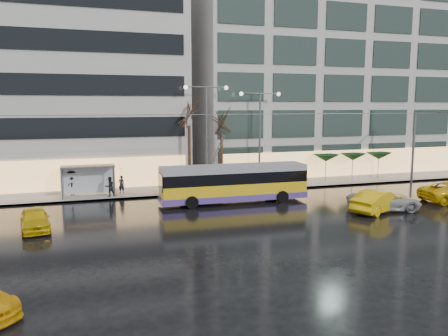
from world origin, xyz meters
name	(u,v)px	position (x,y,z in m)	size (l,w,h in m)	color
ground	(220,223)	(0.00, 0.00, 0.00)	(140.00, 140.00, 0.00)	black
sidewalk	(198,183)	(2.00, 14.00, 0.07)	(80.00, 10.00, 0.15)	gray
kerb	(212,193)	(2.00, 9.05, 0.07)	(80.00, 0.10, 0.15)	slate
building_right	(331,60)	(19.00, 19.00, 12.65)	(32.00, 14.00, 25.00)	#ACA9A4
trolleybus	(234,184)	(2.73, 5.43, 1.43)	(11.43, 4.52, 5.28)	gold
catenary	(204,146)	(1.00, 7.94, 4.25)	(42.24, 5.12, 7.00)	#595B60
bus_shelter	(83,174)	(-8.38, 10.69, 1.96)	(4.20, 1.60, 2.51)	#595B60
street_lamp_near	(206,123)	(2.00, 10.80, 5.99)	(3.96, 0.36, 9.03)	#595B60
street_lamp_far	(260,125)	(7.00, 10.80, 5.71)	(3.96, 0.36, 8.53)	#595B60
tree_a	(189,110)	(0.50, 11.00, 7.09)	(3.20, 3.20, 8.40)	black
tree_b	(222,118)	(3.50, 11.20, 6.40)	(3.20, 3.20, 7.70)	black
parasol_a	(326,158)	(14.00, 11.00, 2.45)	(2.50, 2.50, 2.65)	#595B60
parasol_b	(353,157)	(17.00, 11.00, 2.45)	(2.50, 2.50, 2.65)	#595B60
parasol_c	(379,156)	(20.00, 11.00, 2.45)	(2.50, 2.50, 2.65)	#595B60
taxi_a	(35,219)	(-11.15, 1.74, 0.68)	(1.61, 4.01, 1.36)	#DBB60B
taxi_b	(378,201)	(11.52, -0.50, 0.79)	(1.67, 4.79, 1.58)	#EAB70C
sedan_silver	(384,200)	(12.29, -0.17, 0.71)	(2.36, 5.11, 1.42)	#A4A4A8
pedestrian_a	(121,176)	(-5.38, 10.95, 1.63)	(1.25, 1.26, 2.19)	black
pedestrian_b	(110,187)	(-6.39, 9.95, 0.95)	(0.94, 0.84, 1.59)	black
pedestrian_c	(72,182)	(-9.31, 11.35, 1.26)	(1.15, 0.99, 2.11)	black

